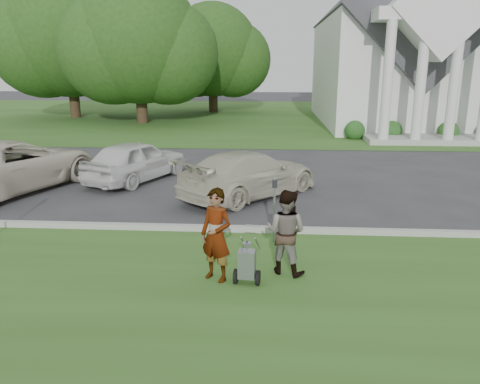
# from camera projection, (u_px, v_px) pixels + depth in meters

# --- Properties ---
(ground) EXTENTS (120.00, 120.00, 0.00)m
(ground) POSITION_uv_depth(u_px,v_px,m) (230.00, 240.00, 10.89)
(ground) COLOR #333335
(ground) RESTS_ON ground
(grass_strip) EXTENTS (80.00, 7.00, 0.01)m
(grass_strip) POSITION_uv_depth(u_px,v_px,m) (215.00, 303.00, 8.00)
(grass_strip) COLOR #33551D
(grass_strip) RESTS_ON ground
(church_lawn) EXTENTS (80.00, 30.00, 0.01)m
(church_lawn) POSITION_uv_depth(u_px,v_px,m) (259.00, 116.00, 36.88)
(church_lawn) COLOR #33551D
(church_lawn) RESTS_ON ground
(curb) EXTENTS (80.00, 0.18, 0.15)m
(curb) POSITION_uv_depth(u_px,v_px,m) (232.00, 229.00, 11.40)
(curb) COLOR #9E9E93
(curb) RESTS_ON ground
(church) EXTENTS (9.19, 19.00, 24.10)m
(church) POSITION_uv_depth(u_px,v_px,m) (394.00, 33.00, 31.01)
(church) COLOR white
(church) RESTS_ON ground
(tree_left) EXTENTS (10.63, 8.40, 9.71)m
(tree_left) POSITION_uv_depth(u_px,v_px,m) (138.00, 46.00, 31.20)
(tree_left) COLOR #332316
(tree_left) RESTS_ON ground
(tree_far) EXTENTS (11.64, 9.20, 10.73)m
(tree_far) POSITION_uv_depth(u_px,v_px,m) (69.00, 40.00, 34.31)
(tree_far) COLOR #332316
(tree_far) RESTS_ON ground
(tree_back) EXTENTS (9.61, 7.60, 8.89)m
(tree_back) POSITION_uv_depth(u_px,v_px,m) (212.00, 55.00, 38.75)
(tree_back) COLOR #332316
(tree_back) RESTS_ON ground
(striping_cart) EXTENTS (0.51, 0.99, 0.89)m
(striping_cart) POSITION_uv_depth(u_px,v_px,m) (247.00, 265.00, 8.62)
(striping_cart) COLOR black
(striping_cart) RESTS_ON ground
(person_left) EXTENTS (0.77, 0.69, 1.78)m
(person_left) POSITION_uv_depth(u_px,v_px,m) (216.00, 236.00, 8.66)
(person_left) COLOR #999999
(person_left) RESTS_ON ground
(person_right) EXTENTS (1.00, 0.91, 1.67)m
(person_right) POSITION_uv_depth(u_px,v_px,m) (286.00, 233.00, 8.97)
(person_right) COLOR #999999
(person_right) RESTS_ON ground
(parking_meter_near) EXTENTS (0.11, 0.10, 1.52)m
(parking_meter_near) POSITION_uv_depth(u_px,v_px,m) (274.00, 203.00, 10.48)
(parking_meter_near) COLOR gray
(parking_meter_near) RESTS_ON ground
(car_a) EXTENTS (4.65, 6.55, 1.66)m
(car_a) POSITION_uv_depth(u_px,v_px,m) (11.00, 165.00, 14.99)
(car_a) COLOR beige
(car_a) RESTS_ON ground
(car_b) EXTENTS (3.26, 4.54, 1.44)m
(car_b) POSITION_uv_depth(u_px,v_px,m) (136.00, 160.00, 16.28)
(car_b) COLOR silver
(car_b) RESTS_ON ground
(car_c) EXTENTS (4.71, 4.91, 1.41)m
(car_c) POSITION_uv_depth(u_px,v_px,m) (250.00, 174.00, 14.36)
(car_c) COLOR beige
(car_c) RESTS_ON ground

